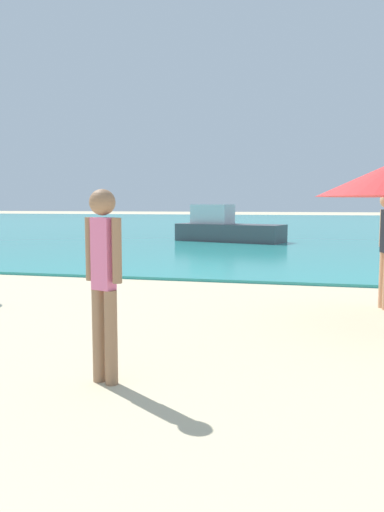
{
  "coord_description": "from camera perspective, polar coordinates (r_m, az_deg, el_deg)",
  "views": [
    {
      "loc": [
        1.74,
        1.93,
        1.54
      ],
      "look_at": [
        0.01,
        9.21,
        0.77
      ],
      "focal_mm": 35.23,
      "sensor_mm": 36.0,
      "label": 1
    }
  ],
  "objects": [
    {
      "name": "person_standing",
      "position": [
        4.33,
        -10.0,
        -2.06
      ],
      "size": [
        0.37,
        0.22,
        1.67
      ],
      "rotation": [
        0.0,
        0.0,
        2.8
      ],
      "color": "#936B4C",
      "rests_on": "ground"
    },
    {
      "name": "boat_near",
      "position": [
        20.09,
        3.87,
        3.13
      ],
      "size": [
        4.52,
        2.57,
        1.46
      ],
      "rotation": [
        0.0,
        0.0,
        -0.29
      ],
      "color": "#4C4C51",
      "rests_on": "water"
    },
    {
      "name": "water",
      "position": [
        39.72,
        10.88,
        3.64
      ],
      "size": [
        160.0,
        60.0,
        0.06
      ],
      "primitive_type": "cube",
      "color": "teal",
      "rests_on": "ground"
    }
  ]
}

